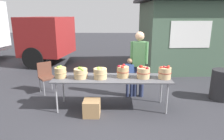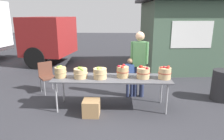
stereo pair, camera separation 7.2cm
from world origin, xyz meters
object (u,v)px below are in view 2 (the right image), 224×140
at_px(apple_basket_green_2, 100,73).
at_px(trash_barrel, 223,85).
at_px(child_customer, 130,75).
at_px(folding_chair, 47,75).
at_px(apple_basket_red_0, 123,72).
at_px(produce_crate, 91,108).
at_px(market_table, 112,79).
at_px(apple_basket_green_0, 60,72).
at_px(vendor_adult, 139,59).
at_px(apple_basket_red_2, 165,73).
at_px(apple_basket_red_1, 143,73).
at_px(apple_basket_green_1, 81,73).

relative_size(apple_basket_green_2, trash_barrel, 0.40).
bearing_deg(child_customer, trash_barrel, 168.71).
xyz_separation_m(folding_chair, trash_barrel, (4.74, -0.42, -0.11)).
xyz_separation_m(apple_basket_red_0, folding_chair, (-2.13, 0.94, -0.38)).
xyz_separation_m(child_customer, produce_crate, (-0.89, -1.09, -0.45)).
relative_size(market_table, apple_basket_green_0, 9.22).
xyz_separation_m(apple_basket_green_2, trash_barrel, (3.12, 0.63, -0.48)).
xyz_separation_m(apple_basket_green_2, folding_chair, (-1.62, 1.05, -0.37)).
distance_m(apple_basket_green_0, apple_basket_green_2, 0.92).
bearing_deg(market_table, trash_barrel, 11.10).
distance_m(folding_chair, produce_crate, 2.04).
bearing_deg(vendor_adult, apple_basket_green_2, 49.02).
bearing_deg(apple_basket_red_2, apple_basket_red_1, 177.08).
relative_size(vendor_adult, produce_crate, 4.85).
distance_m(apple_basket_red_0, apple_basket_red_2, 0.95).
height_order(apple_basket_green_0, folding_chair, apple_basket_green_0).
bearing_deg(apple_basket_green_1, child_customer, 31.76).
bearing_deg(apple_basket_green_0, vendor_adult, 21.19).
distance_m(apple_basket_red_2, vendor_adult, 0.91).
bearing_deg(apple_basket_green_0, apple_basket_green_1, -4.02).
xyz_separation_m(vendor_adult, trash_barrel, (2.16, -0.15, -0.63)).
xyz_separation_m(apple_basket_green_0, apple_basket_red_0, (1.44, 0.05, 0.00)).
xyz_separation_m(apple_basket_green_1, child_customer, (1.17, 0.72, -0.24)).
bearing_deg(apple_basket_red_0, produce_crate, -146.57).
height_order(child_customer, folding_chair, child_customer).
bearing_deg(produce_crate, child_customer, 50.75).
bearing_deg(trash_barrel, apple_basket_green_2, -168.56).
bearing_deg(folding_chair, apple_basket_green_0, -93.01).
xyz_separation_m(apple_basket_red_2, child_customer, (-0.75, 0.71, -0.26)).
relative_size(market_table, apple_basket_green_1, 8.27).
xyz_separation_m(market_table, folding_chair, (-1.88, 0.98, -0.21)).
relative_size(child_customer, folding_chair, 1.24).
xyz_separation_m(apple_basket_red_2, produce_crate, (-1.64, -0.38, -0.71)).
bearing_deg(child_customer, apple_basket_green_0, 14.18).
bearing_deg(apple_basket_red_0, apple_basket_red_1, -5.52).
xyz_separation_m(apple_basket_green_0, apple_basket_red_1, (1.91, 0.01, -0.00)).
bearing_deg(vendor_adult, folding_chair, 3.79).
height_order(apple_basket_red_1, produce_crate, apple_basket_red_1).
relative_size(apple_basket_red_0, trash_barrel, 0.38).
height_order(apple_basket_red_1, folding_chair, apple_basket_red_1).
xyz_separation_m(apple_basket_red_0, vendor_adult, (0.44, 0.68, 0.14)).
xyz_separation_m(apple_basket_red_1, folding_chair, (-2.60, 0.99, -0.37)).
relative_size(child_customer, trash_barrel, 1.34).
bearing_deg(apple_basket_red_1, apple_basket_green_1, -178.39).
bearing_deg(market_table, folding_chair, 152.42).
xyz_separation_m(apple_basket_green_1, apple_basket_red_1, (1.43, 0.04, 0.01)).
bearing_deg(apple_basket_red_1, apple_basket_green_2, -176.41).
bearing_deg(child_customer, vendor_adult, -179.29).
distance_m(apple_basket_red_2, produce_crate, 1.82).
relative_size(apple_basket_green_2, apple_basket_red_1, 1.02).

